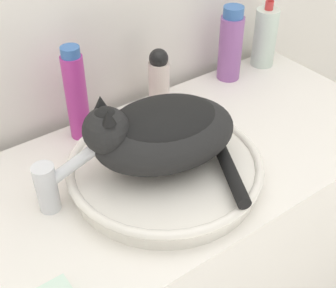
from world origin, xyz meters
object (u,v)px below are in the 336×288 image
object	(u,v)px
mouthwash_bottle	(231,45)
soap_pump_bottle	(265,37)
cat	(161,131)
faucet	(54,181)
lotion_bottle_white	(159,78)
shampoo_bottle_tall	(76,95)

from	to	relation	value
mouthwash_bottle	soap_pump_bottle	size ratio (longest dim) A/B	1.02
cat	mouthwash_bottle	xyz separation A→B (m)	(0.42, 0.25, -0.03)
faucet	lotion_bottle_white	size ratio (longest dim) A/B	0.91
faucet	soap_pump_bottle	bearing A→B (deg)	28.85
cat	faucet	world-z (taller)	cat
shampoo_bottle_tall	mouthwash_bottle	bearing A→B (deg)	0.00
soap_pump_bottle	lotion_bottle_white	xyz separation A→B (m)	(-0.39, 0.00, -0.01)
faucet	cat	bearing A→B (deg)	-0.37
faucet	shampoo_bottle_tall	bearing A→B (deg)	66.19
mouthwash_bottle	lotion_bottle_white	bearing A→B (deg)	-180.00
lotion_bottle_white	soap_pump_bottle	bearing A→B (deg)	0.00
mouthwash_bottle	lotion_bottle_white	distance (m)	0.25
soap_pump_bottle	faucet	bearing A→B (deg)	-166.13
mouthwash_bottle	shampoo_bottle_tall	xyz separation A→B (m)	(-0.48, -0.00, 0.01)
faucet	mouthwash_bottle	size ratio (longest dim) A/B	0.69
cat	soap_pump_bottle	distance (m)	0.62
cat	faucet	xyz separation A→B (m)	(-0.22, 0.06, -0.06)
faucet	shampoo_bottle_tall	world-z (taller)	shampoo_bottle_tall
cat	shampoo_bottle_tall	size ratio (longest dim) A/B	1.46
faucet	shampoo_bottle_tall	xyz separation A→B (m)	(0.15, 0.19, 0.05)
cat	faucet	bearing A→B (deg)	-1.50
mouthwash_bottle	cat	bearing A→B (deg)	-149.11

